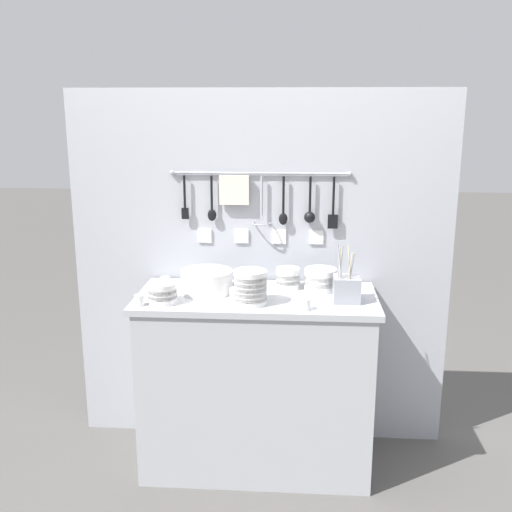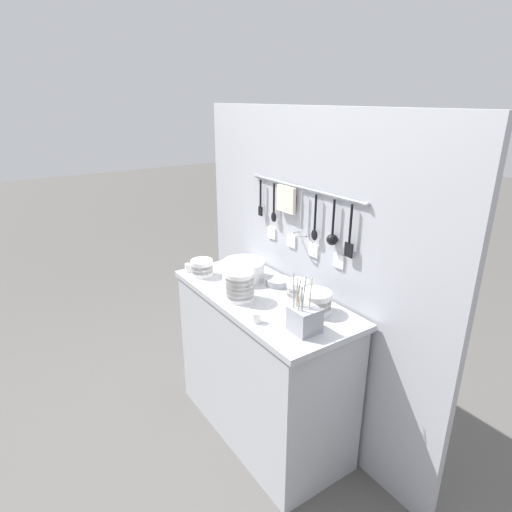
{
  "view_description": "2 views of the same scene",
  "coord_description": "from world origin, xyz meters",
  "px_view_note": "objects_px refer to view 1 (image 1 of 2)",
  "views": [
    {
      "loc": [
        0.18,
        -2.69,
        1.76
      ],
      "look_at": [
        -0.0,
        0.01,
        1.08
      ],
      "focal_mm": 42.0,
      "sensor_mm": 36.0,
      "label": 1
    },
    {
      "loc": [
        1.7,
        -1.19,
        1.88
      ],
      "look_at": [
        -0.04,
        -0.02,
        1.1
      ],
      "focal_mm": 30.0,
      "sensor_mm": 36.0,
      "label": 2
    }
  ],
  "objects_px": {
    "bowl_stack_nested_right": "(162,293)",
    "cup_back_right": "(165,282)",
    "bowl_stack_back_corner": "(288,278)",
    "steel_mixing_bowl": "(247,282)",
    "bowl_stack_wide_centre": "(321,279)",
    "cup_back_left": "(306,305)",
    "cutlery_caddy": "(347,288)",
    "plate_stack": "(207,281)",
    "bowl_stack_short_front": "(250,287)",
    "cup_front_right": "(234,293)",
    "cup_centre": "(139,300)"
  },
  "relations": [
    {
      "from": "bowl_stack_back_corner",
      "to": "cup_back_right",
      "type": "xyz_separation_m",
      "value": [
        -0.61,
        -0.01,
        -0.03
      ]
    },
    {
      "from": "bowl_stack_nested_right",
      "to": "cup_front_right",
      "type": "bearing_deg",
      "value": 16.57
    },
    {
      "from": "cup_back_left",
      "to": "cup_centre",
      "type": "height_order",
      "value": "same"
    },
    {
      "from": "bowl_stack_back_corner",
      "to": "cutlery_caddy",
      "type": "distance_m",
      "value": 0.33
    },
    {
      "from": "bowl_stack_back_corner",
      "to": "bowl_stack_wide_centre",
      "type": "relative_size",
      "value": 0.74
    },
    {
      "from": "steel_mixing_bowl",
      "to": "cup_front_right",
      "type": "bearing_deg",
      "value": -102.73
    },
    {
      "from": "bowl_stack_back_corner",
      "to": "steel_mixing_bowl",
      "type": "distance_m",
      "value": 0.21
    },
    {
      "from": "bowl_stack_nested_right",
      "to": "cup_back_right",
      "type": "bearing_deg",
      "value": 99.72
    },
    {
      "from": "cup_back_left",
      "to": "cup_back_right",
      "type": "xyz_separation_m",
      "value": [
        -0.69,
        0.31,
        0.0
      ]
    },
    {
      "from": "cup_back_left",
      "to": "bowl_stack_back_corner",
      "type": "bearing_deg",
      "value": 104.88
    },
    {
      "from": "bowl_stack_back_corner",
      "to": "bowl_stack_nested_right",
      "type": "bearing_deg",
      "value": -154.63
    },
    {
      "from": "cutlery_caddy",
      "to": "cup_front_right",
      "type": "bearing_deg",
      "value": 179.06
    },
    {
      "from": "bowl_stack_nested_right",
      "to": "cup_front_right",
      "type": "distance_m",
      "value": 0.33
    },
    {
      "from": "bowl_stack_short_front",
      "to": "bowl_stack_wide_centre",
      "type": "xyz_separation_m",
      "value": [
        0.32,
        0.23,
        -0.03
      ]
    },
    {
      "from": "plate_stack",
      "to": "cup_front_right",
      "type": "distance_m",
      "value": 0.17
    },
    {
      "from": "cutlery_caddy",
      "to": "cup_centre",
      "type": "bearing_deg",
      "value": -172.14
    },
    {
      "from": "bowl_stack_wide_centre",
      "to": "cup_front_right",
      "type": "bearing_deg",
      "value": -159.0
    },
    {
      "from": "bowl_stack_wide_centre",
      "to": "plate_stack",
      "type": "height_order",
      "value": "same"
    },
    {
      "from": "plate_stack",
      "to": "bowl_stack_short_front",
      "type": "bearing_deg",
      "value": -36.29
    },
    {
      "from": "bowl_stack_wide_centre",
      "to": "steel_mixing_bowl",
      "type": "distance_m",
      "value": 0.36
    },
    {
      "from": "cutlery_caddy",
      "to": "cup_back_left",
      "type": "xyz_separation_m",
      "value": [
        -0.19,
        -0.13,
        -0.04
      ]
    },
    {
      "from": "cutlery_caddy",
      "to": "cup_back_left",
      "type": "height_order",
      "value": "cutlery_caddy"
    },
    {
      "from": "cup_centre",
      "to": "cup_back_right",
      "type": "bearing_deg",
      "value": 79.94
    },
    {
      "from": "bowl_stack_nested_right",
      "to": "cup_back_left",
      "type": "height_order",
      "value": "bowl_stack_nested_right"
    },
    {
      "from": "bowl_stack_nested_right",
      "to": "plate_stack",
      "type": "height_order",
      "value": "plate_stack"
    },
    {
      "from": "bowl_stack_short_front",
      "to": "cutlery_caddy",
      "type": "xyz_separation_m",
      "value": [
        0.44,
        0.07,
        -0.02
      ]
    },
    {
      "from": "cutlery_caddy",
      "to": "cup_front_right",
      "type": "height_order",
      "value": "cutlery_caddy"
    },
    {
      "from": "bowl_stack_nested_right",
      "to": "bowl_stack_back_corner",
      "type": "relative_size",
      "value": 1.13
    },
    {
      "from": "steel_mixing_bowl",
      "to": "cutlery_caddy",
      "type": "bearing_deg",
      "value": -23.49
    },
    {
      "from": "bowl_stack_back_corner",
      "to": "cup_back_right",
      "type": "bearing_deg",
      "value": -179.05
    },
    {
      "from": "plate_stack",
      "to": "cup_centre",
      "type": "relative_size",
      "value": 4.95
    },
    {
      "from": "cup_back_right",
      "to": "bowl_stack_wide_centre",
      "type": "bearing_deg",
      "value": -0.53
    },
    {
      "from": "bowl_stack_short_front",
      "to": "cup_centre",
      "type": "xyz_separation_m",
      "value": [
        -0.5,
        -0.06,
        -0.05
      ]
    },
    {
      "from": "bowl_stack_back_corner",
      "to": "cup_front_right",
      "type": "distance_m",
      "value": 0.3
    },
    {
      "from": "cup_back_right",
      "to": "cup_back_left",
      "type": "bearing_deg",
      "value": -23.85
    },
    {
      "from": "bowl_stack_back_corner",
      "to": "cup_back_left",
      "type": "xyz_separation_m",
      "value": [
        0.08,
        -0.32,
        -0.03
      ]
    },
    {
      "from": "bowl_stack_back_corner",
      "to": "cup_centre",
      "type": "relative_size",
      "value": 2.32
    },
    {
      "from": "cutlery_caddy",
      "to": "bowl_stack_nested_right",
      "type": "bearing_deg",
      "value": -174.12
    },
    {
      "from": "cup_back_left",
      "to": "bowl_stack_wide_centre",
      "type": "bearing_deg",
      "value": 75.86
    },
    {
      "from": "plate_stack",
      "to": "bowl_stack_back_corner",
      "type": "bearing_deg",
      "value": 13.02
    },
    {
      "from": "bowl_stack_back_corner",
      "to": "steel_mixing_bowl",
      "type": "relative_size",
      "value": 0.85
    },
    {
      "from": "bowl_stack_back_corner",
      "to": "cup_back_right",
      "type": "distance_m",
      "value": 0.61
    },
    {
      "from": "cup_back_left",
      "to": "cup_front_right",
      "type": "xyz_separation_m",
      "value": [
        -0.33,
        0.14,
        0.0
      ]
    },
    {
      "from": "bowl_stack_short_front",
      "to": "cup_back_right",
      "type": "distance_m",
      "value": 0.51
    },
    {
      "from": "steel_mixing_bowl",
      "to": "cup_centre",
      "type": "distance_m",
      "value": 0.57
    },
    {
      "from": "bowl_stack_back_corner",
      "to": "steel_mixing_bowl",
      "type": "bearing_deg",
      "value": 173.11
    },
    {
      "from": "plate_stack",
      "to": "cutlery_caddy",
      "type": "relative_size",
      "value": 0.89
    },
    {
      "from": "bowl_stack_back_corner",
      "to": "cup_back_left",
      "type": "relative_size",
      "value": 2.32
    },
    {
      "from": "bowl_stack_nested_right",
      "to": "bowl_stack_back_corner",
      "type": "height_order",
      "value": "bowl_stack_back_corner"
    },
    {
      "from": "bowl_stack_short_front",
      "to": "bowl_stack_wide_centre",
      "type": "distance_m",
      "value": 0.4
    }
  ]
}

